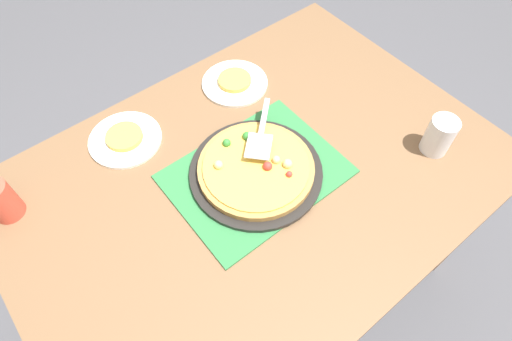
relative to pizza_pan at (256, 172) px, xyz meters
name	(u,v)px	position (x,y,z in m)	size (l,w,h in m)	color
ground_plane	(256,272)	(0.00, 0.00, -0.76)	(8.00, 8.00, 0.00)	#4C4C51
dining_table	(256,194)	(0.00, 0.00, -0.12)	(1.40, 1.00, 0.75)	brown
placemat	(256,174)	(0.00, 0.00, -0.01)	(0.48, 0.36, 0.01)	#2D753D
pizza_pan	(256,172)	(0.00, 0.00, 0.00)	(0.38, 0.38, 0.01)	black
pizza	(256,168)	(0.00, 0.00, 0.02)	(0.33, 0.33, 0.05)	#B78442
plate_near_left	(125,139)	(0.23, -0.35, -0.01)	(0.22, 0.22, 0.01)	white
plate_far_right	(235,83)	(-0.17, -0.33, -0.01)	(0.22, 0.22, 0.01)	white
served_slice_left	(124,137)	(0.23, -0.35, 0.01)	(0.11, 0.11, 0.02)	#EAB747
served_slice_right	(235,80)	(-0.17, -0.33, 0.01)	(0.11, 0.11, 0.02)	#EAB747
cup_near	(439,136)	(-0.47, 0.26, 0.05)	(0.08, 0.08, 0.12)	white
cup_far	(0,200)	(0.60, -0.32, 0.05)	(0.08, 0.08, 0.12)	#E04C38
pizza_server	(261,133)	(-0.07, -0.07, 0.06)	(0.20, 0.19, 0.01)	silver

